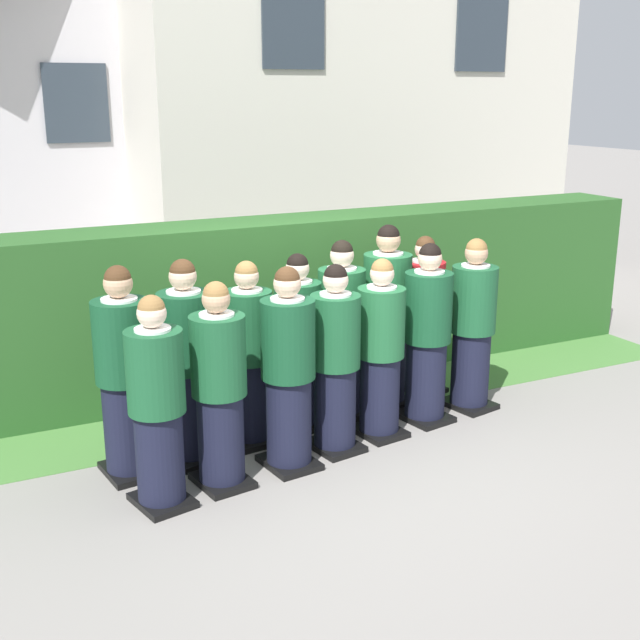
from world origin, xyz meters
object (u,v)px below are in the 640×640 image
student_rear_row_1 (187,367)px  student_front_row_2 (288,374)px  student_front_row_1 (219,391)px  student_front_row_3 (335,364)px  student_front_row_5 (427,338)px  student_rear_row_0 (125,378)px  student_rear_row_3 (298,346)px  student_rear_row_4 (341,334)px  student_rear_row_5 (387,320)px  student_front_row_6 (472,329)px  student_in_red_blazer (423,319)px  student_front_row_0 (157,408)px  student_rear_row_2 (249,358)px  student_front_row_4 (380,353)px

student_rear_row_1 → student_front_row_2: bearing=-35.4°
student_front_row_1 → student_front_row_3: 1.08m
student_front_row_5 → student_rear_row_0: bearing=177.7°
student_front_row_1 → student_front_row_5: size_ratio=0.97×
student_front_row_2 → student_rear_row_3: 0.80m
student_rear_row_4 → student_rear_row_5: (0.52, 0.07, 0.04)m
student_front_row_5 → student_front_row_6: bearing=7.7°
student_front_row_1 → student_rear_row_4: 1.67m
student_front_row_1 → student_in_red_blazer: (2.46, 1.03, -0.01)m
student_front_row_0 → student_rear_row_2: student_rear_row_2 is taller
student_rear_row_1 → student_rear_row_4: (1.53, 0.29, -0.01)m
student_front_row_4 → student_front_row_1: bearing=-169.8°
student_front_row_2 → student_rear_row_4: student_rear_row_4 is taller
student_in_red_blazer → student_front_row_4: bearing=-140.8°
student_front_row_1 → student_front_row_6: bearing=9.8°
student_front_row_2 → student_rear_row_2: bearing=100.5°
student_front_row_5 → student_front_row_6: (0.55, 0.07, -0.01)m
student_front_row_0 → student_rear_row_0: student_rear_row_0 is taller
student_front_row_2 → student_front_row_4: student_front_row_2 is taller
student_rear_row_0 → student_in_red_blazer: (3.05, 0.54, -0.05)m
student_front_row_4 → student_rear_row_2: student_rear_row_2 is taller
student_front_row_3 → student_front_row_6: (1.57, 0.27, 0.02)m
student_front_row_0 → student_rear_row_5: size_ratio=0.91×
student_front_row_4 → student_rear_row_2: bearing=161.5°
student_front_row_6 → student_rear_row_2: (-2.15, 0.18, -0.02)m
student_rear_row_0 → student_front_row_0: bearing=-81.6°
student_front_row_2 → student_rear_row_4: bearing=41.3°
student_front_row_3 → student_in_red_blazer: size_ratio=1.01×
student_rear_row_0 → student_rear_row_1: bearing=5.1°
student_rear_row_4 → student_in_red_blazer: bearing=11.6°
student_front_row_3 → student_rear_row_1: (-1.14, 0.35, 0.04)m
student_front_row_1 → student_rear_row_5: (1.97, 0.89, 0.07)m
student_front_row_1 → student_front_row_4: student_front_row_1 is taller
student_front_row_1 → student_rear_row_3: student_front_row_1 is taller
student_front_row_4 → student_rear_row_1: size_ratio=0.94×
student_rear_row_3 → student_rear_row_4: student_rear_row_4 is taller
student_front_row_1 → student_front_row_5: student_front_row_5 is taller
student_front_row_1 → student_front_row_3: size_ratio=1.00×
student_rear_row_2 → student_rear_row_5: size_ratio=0.91×
student_front_row_2 → student_rear_row_3: size_ratio=1.04×
student_in_red_blazer → student_front_row_2: bearing=-152.7°
student_front_row_0 → student_in_red_blazer: bearing=20.9°
student_front_row_4 → student_front_row_6: bearing=9.2°
student_rear_row_0 → student_rear_row_3: student_rear_row_0 is taller
student_front_row_5 → student_rear_row_1: student_rear_row_1 is taller
student_rear_row_0 → student_rear_row_1: student_rear_row_0 is taller
student_front_row_5 → student_in_red_blazer: student_front_row_5 is taller
student_front_row_2 → student_rear_row_1: (-0.67, 0.47, 0.01)m
student_front_row_4 → student_rear_row_1: 1.64m
student_rear_row_1 → student_rear_row_3: (1.07, 0.22, -0.04)m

